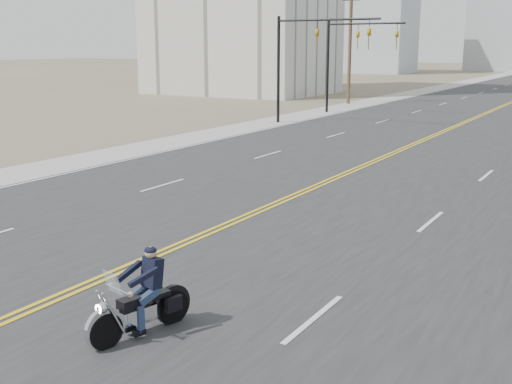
{
  "coord_description": "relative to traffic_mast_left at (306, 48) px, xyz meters",
  "views": [
    {
      "loc": [
        9.79,
        -6.32,
        5.07
      ],
      "look_at": [
        2.07,
        6.82,
        1.6
      ],
      "focal_mm": 45.0,
      "sensor_mm": 36.0,
      "label": 1
    }
  ],
  "objects": [
    {
      "name": "utility_pole_left",
      "position": [
        -3.52,
        16.0,
        0.54
      ],
      "size": [
        2.2,
        0.3,
        10.5
      ],
      "color": "brown",
      "rests_on": "ground"
    },
    {
      "name": "sidewalk_left",
      "position": [
        -2.52,
        38.0,
        -4.93
      ],
      "size": [
        3.0,
        200.0,
        0.01
      ],
      "primitive_type": "cube",
      "color": "#A5A5A0",
      "rests_on": "ground"
    },
    {
      "name": "motorcyclist",
      "position": [
        11.59,
        -30.18,
        -4.13
      ],
      "size": [
        1.34,
        2.21,
        1.61
      ],
      "primitive_type": null,
      "rotation": [
        0.0,
        0.0,
        2.9
      ],
      "color": "black",
      "rests_on": "ground"
    },
    {
      "name": "traffic_mast_left",
      "position": [
        0.0,
        0.0,
        0.0
      ],
      "size": [
        7.1,
        0.26,
        7.0
      ],
      "color": "black",
      "rests_on": "ground"
    },
    {
      "name": "haze_bldg_f",
      "position": [
        -41.02,
        98.0,
        3.06
      ],
      "size": [
        12.0,
        12.0,
        16.0
      ],
      "primitive_type": "cube",
      "color": "#ADB2B7",
      "rests_on": "ground"
    },
    {
      "name": "traffic_mast_far",
      "position": [
        -0.33,
        8.0,
        -0.06
      ],
      "size": [
        6.1,
        0.26,
        7.0
      ],
      "color": "black",
      "rests_on": "ground"
    },
    {
      "name": "haze_bldg_a",
      "position": [
        -26.02,
        83.0,
        6.06
      ],
      "size": [
        14.0,
        12.0,
        22.0
      ],
      "primitive_type": "cube",
      "color": "#B7BCC6",
      "rests_on": "ground"
    }
  ]
}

